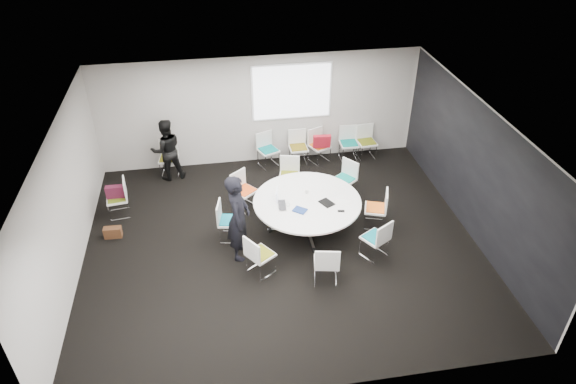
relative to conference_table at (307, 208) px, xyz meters
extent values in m
cube|color=black|center=(-0.61, -0.41, -0.56)|extent=(8.00, 7.00, 0.04)
cube|color=white|center=(-0.61, -0.41, 2.28)|extent=(8.00, 7.00, 0.04)
cube|color=#B3AEA8|center=(-0.61, 3.11, 0.86)|extent=(8.00, 0.04, 2.80)
cube|color=#B3AEA8|center=(-0.61, -3.93, 0.86)|extent=(8.00, 0.04, 2.80)
cube|color=#B3AEA8|center=(-4.63, -0.41, 0.86)|extent=(0.04, 7.00, 2.80)
cube|color=#B3AEA8|center=(3.41, -0.41, 0.86)|extent=(0.04, 7.00, 2.80)
cube|color=black|center=(3.38, -0.41, 0.86)|extent=(0.01, 6.94, 2.74)
cube|color=silver|center=(0.00, 0.00, -0.50)|extent=(0.90, 0.90, 0.08)
cylinder|color=silver|center=(0.00, 0.00, -0.18)|extent=(0.10, 0.10, 0.65)
cylinder|color=white|center=(0.00, 0.00, 0.17)|extent=(2.26, 2.26, 0.04)
cube|color=white|center=(0.19, 3.05, 1.31)|extent=(1.90, 0.03, 1.35)
cube|color=silver|center=(1.46, -0.13, -0.33)|extent=(0.53, 0.53, 0.42)
cube|color=white|center=(1.46, -0.13, -0.10)|extent=(0.56, 0.58, 0.04)
cube|color=#D15C18|center=(1.46, -0.13, -0.07)|extent=(0.49, 0.50, 0.03)
cube|color=white|center=(1.66, -0.20, 0.13)|extent=(0.18, 0.45, 0.42)
cube|color=silver|center=(1.09, 1.08, -0.33)|extent=(0.59, 0.59, 0.42)
cube|color=white|center=(1.09, 1.08, -0.10)|extent=(0.63, 0.63, 0.04)
cube|color=#097E73|center=(1.09, 1.08, -0.07)|extent=(0.54, 0.55, 0.03)
cube|color=white|center=(1.26, 1.21, 0.13)|extent=(0.31, 0.39, 0.42)
cube|color=silver|center=(-0.14, 1.44, -0.33)|extent=(0.50, 0.50, 0.42)
cube|color=white|center=(-0.14, 1.44, -0.10)|extent=(0.55, 0.53, 0.04)
cube|color=#656A14|center=(-0.14, 1.44, -0.07)|extent=(0.48, 0.46, 0.03)
cube|color=white|center=(-0.09, 1.64, 0.13)|extent=(0.46, 0.14, 0.42)
cube|color=silver|center=(-1.22, 0.99, -0.33)|extent=(0.59, 0.59, 0.42)
cube|color=white|center=(-1.22, 0.99, -0.10)|extent=(0.63, 0.63, 0.04)
cube|color=#D24713|center=(-1.22, 0.99, -0.07)|extent=(0.55, 0.55, 0.03)
cube|color=white|center=(-1.36, 1.15, 0.13)|extent=(0.38, 0.32, 0.42)
cube|color=silver|center=(-1.64, -0.06, -0.33)|extent=(0.50, 0.50, 0.42)
cube|color=white|center=(-1.64, -0.06, -0.10)|extent=(0.52, 0.54, 0.04)
cube|color=#0C6F84|center=(-1.64, -0.06, -0.07)|extent=(0.45, 0.47, 0.03)
cube|color=white|center=(-1.84, -0.02, 0.13)|extent=(0.13, 0.46, 0.42)
cube|color=silver|center=(-1.13, -1.20, -0.33)|extent=(0.58, 0.58, 0.42)
cube|color=white|center=(-1.13, -1.20, -0.10)|extent=(0.62, 0.63, 0.04)
cube|color=olive|center=(-1.13, -1.20, -0.07)|extent=(0.54, 0.55, 0.03)
cube|color=white|center=(-1.31, -1.32, 0.13)|extent=(0.29, 0.40, 0.42)
cube|color=silver|center=(0.05, -1.62, -0.33)|extent=(0.49, 0.49, 0.42)
cube|color=white|center=(0.05, -1.62, -0.10)|extent=(0.53, 0.52, 0.04)
cube|color=red|center=(0.05, -1.62, -0.07)|extent=(0.46, 0.45, 0.03)
cube|color=white|center=(0.01, -1.82, 0.13)|extent=(0.46, 0.12, 0.42)
cube|color=silver|center=(1.16, -1.08, -0.33)|extent=(0.58, 0.58, 0.42)
cube|color=white|center=(1.16, -1.08, -0.10)|extent=(0.62, 0.62, 0.04)
cube|color=#096A77|center=(1.16, -1.08, -0.07)|extent=(0.54, 0.53, 0.03)
cube|color=white|center=(1.27, -1.26, 0.13)|extent=(0.41, 0.27, 0.42)
cube|color=silver|center=(-0.46, 2.74, -0.33)|extent=(0.55, 0.55, 0.42)
cube|color=white|center=(-0.46, 2.74, -0.10)|extent=(0.59, 0.58, 0.04)
cube|color=#087878|center=(-0.46, 2.74, -0.07)|extent=(0.52, 0.51, 0.03)
cube|color=white|center=(-0.54, 2.93, 0.13)|extent=(0.44, 0.21, 0.42)
cube|color=silver|center=(0.32, 2.73, -0.33)|extent=(0.42, 0.42, 0.42)
cube|color=white|center=(0.32, 2.73, -0.10)|extent=(0.46, 0.44, 0.04)
cube|color=brown|center=(0.32, 2.73, -0.07)|extent=(0.40, 0.38, 0.03)
cube|color=white|center=(0.31, 2.94, 0.13)|extent=(0.46, 0.04, 0.42)
cube|color=silver|center=(0.87, 2.74, -0.33)|extent=(0.56, 0.56, 0.42)
cube|color=white|center=(0.87, 2.74, -0.10)|extent=(0.60, 0.59, 0.04)
cube|color=#D55D16|center=(0.87, 2.74, -0.07)|extent=(0.52, 0.51, 0.03)
cube|color=white|center=(0.79, 2.93, 0.13)|extent=(0.43, 0.23, 0.42)
cube|color=silver|center=(1.65, 2.73, -0.33)|extent=(0.43, 0.43, 0.42)
cube|color=white|center=(1.65, 2.73, -0.10)|extent=(0.47, 0.45, 0.04)
cube|color=#097D72|center=(1.65, 2.73, -0.07)|extent=(0.41, 0.39, 0.03)
cube|color=white|center=(1.66, 2.94, 0.13)|extent=(0.46, 0.05, 0.42)
cube|color=silver|center=(2.13, 2.73, -0.33)|extent=(0.45, 0.45, 0.42)
cube|color=white|center=(2.13, 2.73, -0.10)|extent=(0.50, 0.48, 0.04)
cube|color=#626915|center=(2.13, 2.73, -0.07)|extent=(0.43, 0.41, 0.03)
cube|color=white|center=(2.11, 2.94, 0.13)|extent=(0.46, 0.07, 0.42)
cube|color=silver|center=(-4.03, 1.16, -0.33)|extent=(0.47, 0.47, 0.42)
cube|color=white|center=(-4.03, 1.16, -0.10)|extent=(0.50, 0.52, 0.04)
cube|color=olive|center=(-4.03, 1.16, -0.07)|extent=(0.43, 0.45, 0.03)
cube|color=white|center=(-3.82, 1.19, 0.13)|extent=(0.10, 0.46, 0.42)
cube|color=silver|center=(-2.95, 2.72, -0.33)|extent=(0.46, 0.46, 0.42)
cube|color=white|center=(-2.95, 2.72, -0.10)|extent=(0.50, 0.49, 0.04)
cube|color=olive|center=(-2.95, 2.72, -0.07)|extent=(0.44, 0.42, 0.03)
cube|color=white|center=(-2.93, 2.92, 0.13)|extent=(0.46, 0.08, 0.42)
imported|color=black|center=(-1.48, -0.61, 0.38)|extent=(0.58, 0.75, 1.85)
imported|color=black|center=(-2.95, 2.57, 0.24)|extent=(0.88, 0.75, 1.57)
imported|color=#333338|center=(-0.49, -0.11, 0.20)|extent=(0.26, 0.38, 0.03)
cube|color=silver|center=(-0.62, 0.14, 0.32)|extent=(0.07, 0.30, 0.22)
cube|color=black|center=(0.38, -0.16, 0.20)|extent=(0.34, 0.37, 0.02)
cube|color=navy|center=(-0.21, -0.33, 0.20)|extent=(0.33, 0.32, 0.03)
cube|color=silver|center=(0.60, 0.20, 0.19)|extent=(0.36, 0.33, 0.00)
cube|color=white|center=(0.71, -0.18, 0.19)|extent=(0.36, 0.32, 0.00)
cylinder|color=white|center=(0.04, 0.28, 0.23)|extent=(0.08, 0.08, 0.09)
cube|color=black|center=(0.61, -0.48, 0.19)|extent=(0.15, 0.10, 0.01)
cube|color=#4F152A|center=(-4.03, 1.16, 0.08)|extent=(0.40, 0.14, 0.28)
cube|color=#4B2B18|center=(-4.09, 0.37, -0.42)|extent=(0.37, 0.17, 0.24)
cube|color=#A71424|center=(0.87, 2.53, 0.16)|extent=(0.45, 0.19, 0.36)
camera|label=1|loc=(-1.82, -8.57, 6.34)|focal=32.00mm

